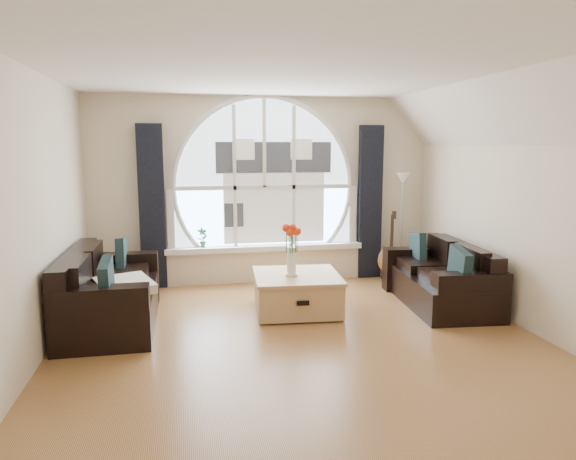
% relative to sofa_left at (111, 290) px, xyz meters
% --- Properties ---
extents(ground, '(5.00, 5.50, 0.01)m').
position_rel_sofa_left_xyz_m(ground, '(1.98, -1.10, -0.40)').
color(ground, brown).
rests_on(ground, ground).
extents(ceiling, '(5.00, 5.50, 0.01)m').
position_rel_sofa_left_xyz_m(ceiling, '(1.98, -1.10, 2.30)').
color(ceiling, silver).
rests_on(ceiling, ground).
extents(wall_back, '(5.00, 0.01, 2.70)m').
position_rel_sofa_left_xyz_m(wall_back, '(1.98, 1.65, 0.95)').
color(wall_back, beige).
rests_on(wall_back, ground).
extents(wall_front, '(5.00, 0.01, 2.70)m').
position_rel_sofa_left_xyz_m(wall_front, '(1.98, -3.85, 0.95)').
color(wall_front, beige).
rests_on(wall_front, ground).
extents(wall_left, '(0.01, 5.50, 2.70)m').
position_rel_sofa_left_xyz_m(wall_left, '(-0.52, -1.10, 0.95)').
color(wall_left, beige).
rests_on(wall_left, ground).
extents(wall_right, '(0.01, 5.50, 2.70)m').
position_rel_sofa_left_xyz_m(wall_right, '(4.48, -1.10, 0.95)').
color(wall_right, beige).
rests_on(wall_right, ground).
extents(attic_slope, '(0.92, 5.50, 0.72)m').
position_rel_sofa_left_xyz_m(attic_slope, '(4.18, -1.10, 1.95)').
color(attic_slope, silver).
rests_on(attic_slope, ground).
extents(arched_window, '(2.60, 0.06, 2.15)m').
position_rel_sofa_left_xyz_m(arched_window, '(1.98, 1.62, 1.23)').
color(arched_window, silver).
rests_on(arched_window, wall_back).
extents(window_sill, '(2.90, 0.22, 0.08)m').
position_rel_sofa_left_xyz_m(window_sill, '(1.98, 1.55, 0.11)').
color(window_sill, white).
rests_on(window_sill, wall_back).
extents(window_frame, '(2.76, 0.08, 2.15)m').
position_rel_sofa_left_xyz_m(window_frame, '(1.98, 1.59, 1.23)').
color(window_frame, white).
rests_on(window_frame, wall_back).
extents(neighbor_house, '(1.70, 0.02, 1.50)m').
position_rel_sofa_left_xyz_m(neighbor_house, '(2.13, 1.60, 1.10)').
color(neighbor_house, silver).
rests_on(neighbor_house, wall_back).
extents(curtain_left, '(0.35, 0.12, 2.30)m').
position_rel_sofa_left_xyz_m(curtain_left, '(0.38, 1.53, 0.75)').
color(curtain_left, black).
rests_on(curtain_left, ground).
extents(curtain_right, '(0.35, 0.12, 2.30)m').
position_rel_sofa_left_xyz_m(curtain_right, '(3.58, 1.53, 0.75)').
color(curtain_right, black).
rests_on(curtain_right, ground).
extents(sofa_left, '(0.96, 1.89, 0.84)m').
position_rel_sofa_left_xyz_m(sofa_left, '(0.00, 0.00, 0.00)').
color(sofa_left, black).
rests_on(sofa_left, ground).
extents(sofa_right, '(0.99, 1.78, 0.76)m').
position_rel_sofa_left_xyz_m(sofa_right, '(3.97, -0.02, 0.00)').
color(sofa_right, black).
rests_on(sofa_right, ground).
extents(coffee_chest, '(1.09, 1.09, 0.50)m').
position_rel_sofa_left_xyz_m(coffee_chest, '(2.14, 0.06, -0.15)').
color(coffee_chest, '#AD814C').
rests_on(coffee_chest, ground).
extents(throw_blanket, '(0.72, 0.72, 0.10)m').
position_rel_sofa_left_xyz_m(throw_blanket, '(0.17, -0.22, 0.10)').
color(throw_blanket, silver).
rests_on(throw_blanket, sofa_left).
extents(vase_flowers, '(0.24, 0.24, 0.70)m').
position_rel_sofa_left_xyz_m(vase_flowers, '(2.07, 0.01, 0.45)').
color(vase_flowers, white).
rests_on(vase_flowers, coffee_chest).
extents(floor_lamp, '(0.24, 0.24, 1.60)m').
position_rel_sofa_left_xyz_m(floor_lamp, '(4.03, 1.36, 0.40)').
color(floor_lamp, '#B2B2B2').
rests_on(floor_lamp, ground).
extents(guitar, '(0.43, 0.37, 1.06)m').
position_rel_sofa_left_xyz_m(guitar, '(3.83, 1.27, 0.13)').
color(guitar, '#9A5F2F').
rests_on(guitar, ground).
extents(potted_plant, '(0.18, 0.16, 0.29)m').
position_rel_sofa_left_xyz_m(potted_plant, '(1.07, 1.55, 0.29)').
color(potted_plant, '#1E6023').
rests_on(potted_plant, window_sill).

